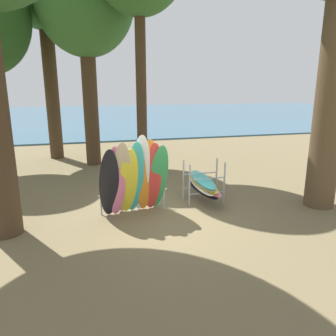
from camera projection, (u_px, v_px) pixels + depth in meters
name	position (u px, v px, depth m)	size (l,w,h in m)	color
ground_plane	(159.00, 216.00, 8.81)	(80.00, 80.00, 0.00)	brown
lake_water	(99.00, 116.00, 37.10)	(80.00, 36.00, 0.10)	#38607A
tree_deep_back	(85.00, 0.00, 12.99)	(4.07, 4.07, 9.26)	#42301E
leaning_board_pile	(135.00, 179.00, 8.66)	(1.97, 1.03, 2.28)	black
board_storage_rack	(203.00, 184.00, 9.86)	(1.15, 2.13, 1.25)	#9EA0A5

